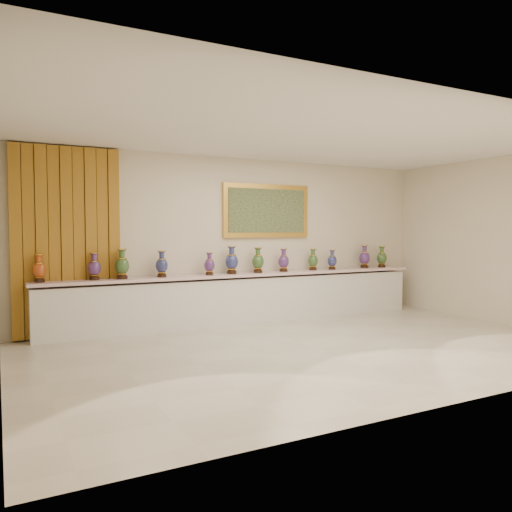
{
  "coord_description": "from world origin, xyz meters",
  "views": [
    {
      "loc": [
        -4.01,
        -5.82,
        1.69
      ],
      "look_at": [
        -0.09,
        1.7,
        1.24
      ],
      "focal_mm": 35.0,
      "sensor_mm": 36.0,
      "label": 1
    }
  ],
  "objects_px": {
    "vase_1": "(94,268)",
    "vase_2": "(122,265)",
    "vase_0": "(39,270)",
    "counter": "(246,299)"
  },
  "relations": [
    {
      "from": "counter",
      "to": "vase_1",
      "type": "height_order",
      "value": "vase_1"
    },
    {
      "from": "vase_2",
      "to": "vase_1",
      "type": "bearing_deg",
      "value": 172.69
    },
    {
      "from": "counter",
      "to": "vase_0",
      "type": "xyz_separation_m",
      "value": [
        -3.45,
        0.02,
        0.65
      ]
    },
    {
      "from": "vase_1",
      "to": "vase_2",
      "type": "bearing_deg",
      "value": -7.31
    },
    {
      "from": "counter",
      "to": "vase_0",
      "type": "height_order",
      "value": "vase_0"
    },
    {
      "from": "vase_1",
      "to": "vase_2",
      "type": "xyz_separation_m",
      "value": [
        0.42,
        -0.05,
        0.02
      ]
    },
    {
      "from": "vase_0",
      "to": "vase_1",
      "type": "distance_m",
      "value": 0.8
    },
    {
      "from": "vase_1",
      "to": "vase_2",
      "type": "relative_size",
      "value": 0.88
    },
    {
      "from": "vase_0",
      "to": "vase_2",
      "type": "relative_size",
      "value": 0.87
    },
    {
      "from": "counter",
      "to": "vase_2",
      "type": "distance_m",
      "value": 2.33
    }
  ]
}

